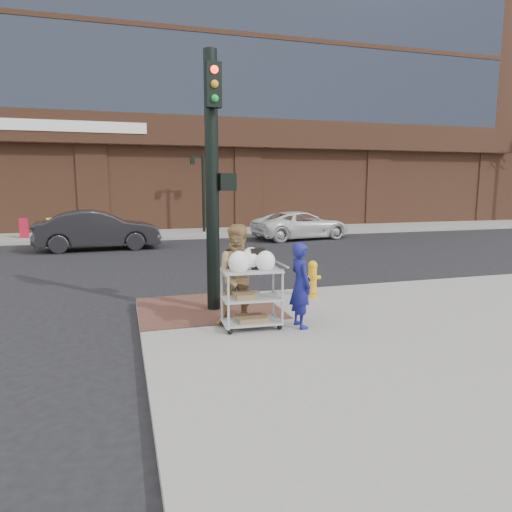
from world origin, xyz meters
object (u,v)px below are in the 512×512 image
object	(u,v)px
woman_blue	(301,285)
pedestrian_tan	(240,276)
minivan_white	(301,225)
traffic_signal_pole	(213,175)
fire_hydrant	(312,278)
lamp_post	(203,185)
utility_cart	(252,293)
sedan_dark	(98,230)

from	to	relation	value
woman_blue	pedestrian_tan	distance (m)	1.07
woman_blue	minivan_white	size ratio (longest dim) A/B	0.31
traffic_signal_pole	pedestrian_tan	bearing A→B (deg)	-79.44
pedestrian_tan	fire_hydrant	xyz separation A→B (m)	(2.08, 1.61, -0.49)
traffic_signal_pole	pedestrian_tan	xyz separation A→B (m)	(0.22, -1.19, -1.77)
lamp_post	pedestrian_tan	size ratio (longest dim) A/B	2.20
minivan_white	fire_hydrant	xyz separation A→B (m)	(-4.39, -11.51, -0.11)
woman_blue	pedestrian_tan	xyz separation A→B (m)	(-1.00, 0.37, 0.15)
fire_hydrant	utility_cart	bearing A→B (deg)	-136.77
lamp_post	utility_cart	distance (m)	16.87
pedestrian_tan	sedan_dark	world-z (taller)	pedestrian_tan
sedan_dark	utility_cart	size ratio (longest dim) A/B	3.44
traffic_signal_pole	sedan_dark	world-z (taller)	traffic_signal_pole
utility_cart	traffic_signal_pole	bearing A→B (deg)	104.64
sedan_dark	utility_cart	xyz separation A→B (m)	(3.04, -12.19, -0.01)
lamp_post	pedestrian_tan	world-z (taller)	lamp_post
traffic_signal_pole	pedestrian_tan	world-z (taller)	traffic_signal_pole
traffic_signal_pole	fire_hydrant	distance (m)	3.26
pedestrian_tan	woman_blue	bearing A→B (deg)	-8.55
lamp_post	sedan_dark	bearing A→B (deg)	-139.18
minivan_white	fire_hydrant	distance (m)	12.32
woman_blue	fire_hydrant	distance (m)	2.28
traffic_signal_pole	utility_cart	xyz separation A→B (m)	(0.37, -1.41, -2.04)
woman_blue	minivan_white	distance (m)	14.56
utility_cart	minivan_white	bearing A→B (deg)	64.62
traffic_signal_pole	sedan_dark	xyz separation A→B (m)	(-2.67, 10.78, -2.03)
minivan_white	utility_cart	world-z (taller)	utility_cart
woman_blue	minivan_white	xyz separation A→B (m)	(5.48, 13.49, -0.24)
traffic_signal_pole	minivan_white	distance (m)	13.85
pedestrian_tan	utility_cart	world-z (taller)	pedestrian_tan
pedestrian_tan	sedan_dark	size ratio (longest dim) A/B	0.37
pedestrian_tan	minivan_white	distance (m)	14.63
lamp_post	traffic_signal_pole	size ratio (longest dim) A/B	0.80
traffic_signal_pole	sedan_dark	bearing A→B (deg)	103.93
fire_hydrant	lamp_post	bearing A→B (deg)	89.34
sedan_dark	fire_hydrant	xyz separation A→B (m)	(4.98, -10.36, -0.23)
woman_blue	traffic_signal_pole	bearing A→B (deg)	34.27
lamp_post	woman_blue	size ratio (longest dim) A/B	2.63
lamp_post	sedan_dark	distance (m)	7.04
traffic_signal_pole	sedan_dark	size ratio (longest dim) A/B	1.02
woman_blue	utility_cart	size ratio (longest dim) A/B	1.07
utility_cart	fire_hydrant	bearing A→B (deg)	43.23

